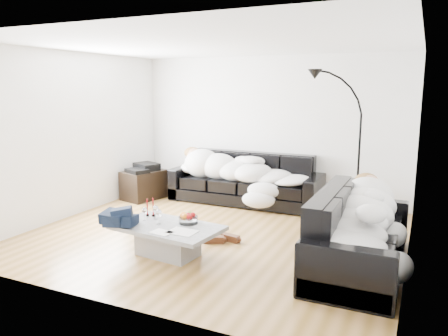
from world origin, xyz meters
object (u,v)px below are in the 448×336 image
at_px(floor_lamp, 359,158).
at_px(av_cabinet, 144,185).
at_px(stereo, 144,167).
at_px(sofa_right, 360,230).
at_px(candle_left, 147,208).
at_px(shoes, 221,238).
at_px(candle_right, 153,207).
at_px(sleeper_back, 244,168).
at_px(wine_glass_b, 145,214).
at_px(wine_glass_c, 159,217).
at_px(coffee_table, 168,240).
at_px(fruit_bowl, 188,218).
at_px(sofa_back, 245,179).
at_px(sleeper_right, 361,213).
at_px(wine_glass_a, 156,213).

bearing_deg(floor_lamp, av_cabinet, -162.49).
bearing_deg(floor_lamp, stereo, -162.49).
relative_size(sofa_right, av_cabinet, 2.83).
bearing_deg(sofa_right, candle_left, 98.42).
height_order(shoes, stereo, stereo).
bearing_deg(candle_right, sleeper_back, 83.04).
height_order(wine_glass_b, shoes, wine_glass_b).
bearing_deg(wine_glass_b, wine_glass_c, -13.72).
xyz_separation_m(stereo, floor_lamp, (3.81, 0.04, 0.43)).
distance_m(coffee_table, stereo, 2.94).
height_order(fruit_bowl, shoes, fruit_bowl).
distance_m(sofa_back, coffee_table, 2.73).
distance_m(sleeper_back, fruit_bowl, 2.52).
bearing_deg(fruit_bowl, coffee_table, -137.29).
bearing_deg(sleeper_right, wine_glass_b, 102.44).
xyz_separation_m(sleeper_back, candle_left, (-0.37, -2.44, -0.15)).
relative_size(candle_left, candle_right, 0.92).
distance_m(candle_left, shoes, 1.07).
bearing_deg(sofa_right, sleeper_back, 47.91).
bearing_deg(sleeper_right, candle_left, 98.42).
bearing_deg(stereo, shoes, -9.80).
relative_size(candle_left, stereo, 0.51).
bearing_deg(floor_lamp, candle_left, -122.61).
bearing_deg(sofa_back, shoes, -76.59).
bearing_deg(sleeper_right, wine_glass_a, 100.94).
bearing_deg(sleeper_right, sofa_right, 0.00).
relative_size(sofa_back, wine_glass_c, 14.18).
xyz_separation_m(shoes, floor_lamp, (1.51, 1.56, 0.97)).
bearing_deg(sleeper_back, candle_right, -96.96).
relative_size(coffee_table, candle_left, 5.86).
height_order(sleeper_back, coffee_table, sleeper_back).
bearing_deg(av_cabinet, sleeper_right, -7.34).
relative_size(sleeper_right, wine_glass_a, 10.34).
bearing_deg(stereo, wine_glass_a, -28.02).
bearing_deg(wine_glass_c, stereo, 128.81).
height_order(candle_left, av_cabinet, candle_left).
xyz_separation_m(fruit_bowl, wine_glass_b, (-0.56, -0.12, 0.01)).
xyz_separation_m(sleeper_back, wine_glass_c, (-0.04, -2.67, -0.17)).
height_order(sleeper_back, fruit_bowl, sleeper_back).
distance_m(coffee_table, wine_glass_b, 0.46).
bearing_deg(sleeper_back, shoes, -76.26).
relative_size(shoes, stereo, 1.02).
distance_m(sofa_back, sleeper_back, 0.21).
relative_size(coffee_table, fruit_bowl, 5.49).
relative_size(fruit_bowl, shoes, 0.53).
bearing_deg(sleeper_right, fruit_bowl, 102.62).
height_order(coffee_table, stereo, stereo).
relative_size(shoes, floor_lamp, 0.22).
relative_size(wine_glass_a, av_cabinet, 0.24).
relative_size(sofa_right, wine_glass_c, 11.49).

